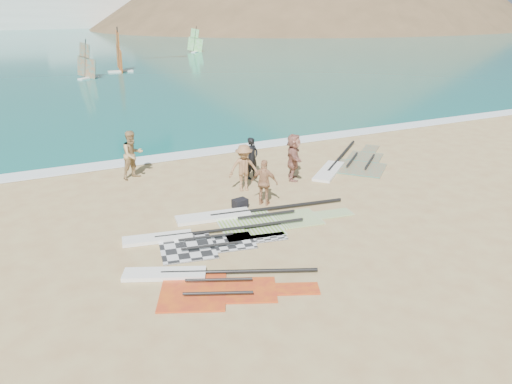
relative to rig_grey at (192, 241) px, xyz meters
name	(u,v)px	position (x,y,z in m)	size (l,w,h in m)	color
ground	(339,269)	(3.09, -3.33, -0.05)	(300.00, 300.00, 0.00)	tan
sea	(33,32)	(3.09, 128.67, -0.05)	(300.00, 240.00, 0.06)	#0E625D
surf_line	(191,155)	(3.09, 8.97, -0.05)	(300.00, 1.20, 0.04)	white
headland_main	(324,26)	(88.09, 126.67, -0.05)	(143.00, 143.00, 45.00)	brown
headland_minor	(390,23)	(123.09, 136.67, -0.05)	(70.00, 70.00, 28.00)	brown
rig_grey	(192,241)	(0.00, 0.00, 0.00)	(5.01, 2.42, 0.20)	black
rig_green	(252,218)	(2.40, 0.74, 0.00)	(6.04, 2.78, 0.20)	#74AD2C
rig_orange	(348,164)	(8.86, 4.24, 0.00)	(5.93, 5.10, 0.21)	#FD521C
rig_red	(202,282)	(-0.56, -2.41, 0.00)	(4.91, 3.33, 0.20)	#B42821
gear_bag_near	(240,203)	(2.47, 1.88, 0.11)	(0.50, 0.36, 0.32)	black
person_wetsuit	(252,158)	(4.25, 4.59, 0.82)	(0.63, 0.41, 1.73)	black
beachgoer_left	(133,155)	(-0.15, 6.77, 0.96)	(0.98, 0.76, 2.01)	tan
beachgoer_mid	(244,168)	(3.35, 3.43, 0.87)	(1.18, 0.68, 1.83)	#946843
beachgoer_back	(264,183)	(3.38, 1.76, 0.79)	(0.98, 0.41, 1.68)	tan
beachgoer_right	(293,157)	(5.70, 3.69, 0.92)	(1.80, 0.57, 1.94)	#A76B5B
windsurfer_left	(86,67)	(2.63, 37.83, 1.09)	(1.99, 2.04, 3.75)	white
windsurfer_centre	(119,59)	(6.53, 41.46, 1.29)	(2.57, 3.12, 4.66)	white
windsurfer_right	(195,44)	(21.41, 59.74, 1.10)	(2.02, 1.99, 3.77)	white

